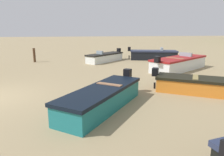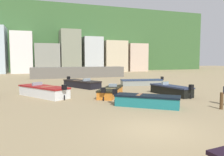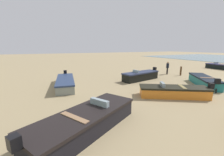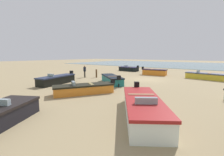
{
  "view_description": "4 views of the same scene",
  "coord_description": "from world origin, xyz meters",
  "px_view_note": "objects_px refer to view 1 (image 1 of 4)",
  "views": [
    {
      "loc": [
        9.32,
        3.65,
        2.9
      ],
      "look_at": [
        -0.42,
        5.41,
        0.58
      ],
      "focal_mm": 33.35,
      "sensor_mm": 36.0,
      "label": 1
    },
    {
      "loc": [
        -5.0,
        -8.66,
        3.24
      ],
      "look_at": [
        2.36,
        13.02,
        1.28
      ],
      "focal_mm": 35.26,
      "sensor_mm": 36.0,
      "label": 2
    },
    {
      "loc": [
        -5.61,
        17.78,
        3.41
      ],
      "look_at": [
        3.45,
        13.21,
        1.24
      ],
      "focal_mm": 23.23,
      "sensor_mm": 36.0,
      "label": 3
    },
    {
      "loc": [
        -7.65,
        17.94,
        2.97
      ],
      "look_at": [
        1.72,
        5.0,
        0.63
      ],
      "focal_mm": 25.08,
      "sensor_mm": 36.0,
      "label": 4
    }
  ],
  "objects_px": {
    "boat_black_8": "(153,55)",
    "mooring_post_near_water": "(34,55)",
    "boat_teal_1": "(103,98)",
    "boat_white_4": "(179,64)",
    "boat_white_0": "(105,57)",
    "boat_orange_7": "(208,86)"
  },
  "relations": [
    {
      "from": "boat_white_0",
      "to": "boat_teal_1",
      "type": "bearing_deg",
      "value": 129.54
    },
    {
      "from": "boat_white_0",
      "to": "mooring_post_near_water",
      "type": "bearing_deg",
      "value": 40.51
    },
    {
      "from": "boat_orange_7",
      "to": "boat_black_8",
      "type": "xyz_separation_m",
      "value": [
        -10.99,
        1.64,
        0.09
      ]
    },
    {
      "from": "boat_white_4",
      "to": "boat_orange_7",
      "type": "bearing_deg",
      "value": -48.44
    },
    {
      "from": "boat_white_4",
      "to": "boat_black_8",
      "type": "distance_m",
      "value": 5.35
    },
    {
      "from": "boat_white_0",
      "to": "boat_teal_1",
      "type": "height_order",
      "value": "boat_teal_1"
    },
    {
      "from": "boat_teal_1",
      "to": "boat_black_8",
      "type": "height_order",
      "value": "boat_black_8"
    },
    {
      "from": "boat_black_8",
      "to": "boat_white_0",
      "type": "bearing_deg",
      "value": -69.51
    },
    {
      "from": "boat_white_0",
      "to": "boat_teal_1",
      "type": "distance_m",
      "value": 11.63
    },
    {
      "from": "boat_teal_1",
      "to": "boat_white_4",
      "type": "relative_size",
      "value": 0.8
    },
    {
      "from": "boat_black_8",
      "to": "mooring_post_near_water",
      "type": "height_order",
      "value": "mooring_post_near_water"
    },
    {
      "from": "boat_teal_1",
      "to": "boat_white_4",
      "type": "xyz_separation_m",
      "value": [
        -6.57,
        6.5,
        0.06
      ]
    },
    {
      "from": "boat_white_4",
      "to": "boat_black_8",
      "type": "xyz_separation_m",
      "value": [
        -5.35,
        0.1,
        -0.01
      ]
    },
    {
      "from": "boat_orange_7",
      "to": "boat_black_8",
      "type": "relative_size",
      "value": 0.96
    },
    {
      "from": "boat_white_4",
      "to": "mooring_post_near_water",
      "type": "distance_m",
      "value": 12.48
    },
    {
      "from": "boat_teal_1",
      "to": "mooring_post_near_water",
      "type": "bearing_deg",
      "value": -31.95
    },
    {
      "from": "boat_white_0",
      "to": "boat_black_8",
      "type": "bearing_deg",
      "value": -126.66
    },
    {
      "from": "boat_white_0",
      "to": "boat_orange_7",
      "type": "relative_size",
      "value": 0.83
    },
    {
      "from": "boat_white_4",
      "to": "boat_teal_1",
      "type": "bearing_deg",
      "value": -77.86
    },
    {
      "from": "boat_teal_1",
      "to": "mooring_post_near_water",
      "type": "height_order",
      "value": "mooring_post_near_water"
    },
    {
      "from": "boat_white_0",
      "to": "boat_black_8",
      "type": "xyz_separation_m",
      "value": [
        -0.43,
        4.83,
        0.07
      ]
    },
    {
      "from": "boat_teal_1",
      "to": "boat_white_0",
      "type": "bearing_deg",
      "value": -60.91
    }
  ]
}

